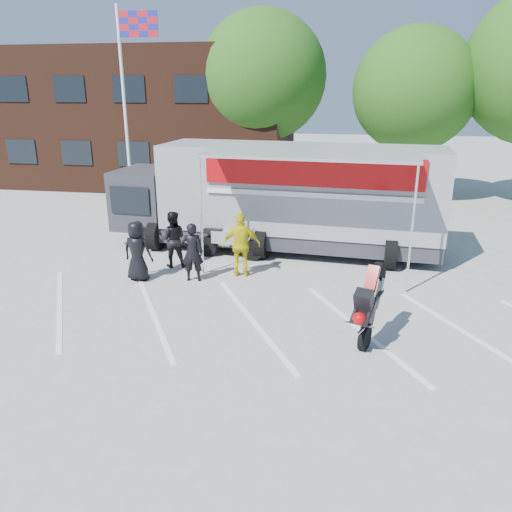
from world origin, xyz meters
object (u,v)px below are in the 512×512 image
(flagpole, at_px, (129,88))
(spectator_leather_a, at_px, (137,251))
(tree_mid, at_px, (414,90))
(transporter_truck, at_px, (283,249))
(tree_left, at_px, (263,77))
(spectator_hivis, at_px, (241,245))
(parked_motorcycle, at_px, (230,258))
(spectator_leather_b, at_px, (192,252))
(stunt_bike_rider, at_px, (372,337))
(spectator_leather_c, at_px, (173,239))

(flagpole, bearing_deg, spectator_leather_a, -67.58)
(tree_mid, height_order, transporter_truck, tree_mid)
(tree_left, bearing_deg, spectator_leather_a, -96.02)
(spectator_leather_a, xyz_separation_m, spectator_hivis, (2.74, 0.79, 0.07))
(parked_motorcycle, bearing_deg, tree_left, 10.33)
(flagpole, xyz_separation_m, tree_left, (4.24, 6.00, 0.51))
(tree_mid, xyz_separation_m, spectator_hivis, (-5.63, -11.18, -4.03))
(parked_motorcycle, bearing_deg, spectator_hivis, -148.16)
(flagpole, xyz_separation_m, spectator_leather_b, (4.37, -6.77, -4.23))
(tree_mid, xyz_separation_m, stunt_bike_rider, (-2.15, -14.31, -4.94))
(tree_left, distance_m, tree_mid, 7.10)
(spectator_leather_a, xyz_separation_m, spectator_leather_c, (0.59, 1.23, 0.00))
(tree_left, height_order, spectator_leather_a, tree_left)
(tree_mid, bearing_deg, tree_left, 171.87)
(stunt_bike_rider, bearing_deg, tree_left, 126.59)
(parked_motorcycle, xyz_separation_m, spectator_leather_c, (-1.48, -0.98, 0.84))
(spectator_leather_a, bearing_deg, stunt_bike_rider, 164.91)
(spectator_leather_a, distance_m, spectator_hivis, 2.85)
(flagpole, xyz_separation_m, transporter_truck, (6.50, -3.60, -5.05))
(flagpole, distance_m, spectator_leather_c, 7.92)
(parked_motorcycle, bearing_deg, stunt_bike_rider, -130.95)
(spectator_leather_b, bearing_deg, spectator_leather_a, 0.21)
(transporter_truck, xyz_separation_m, spectator_leather_c, (-3.04, -2.15, 0.84))
(spectator_leather_a, bearing_deg, transporter_truck, -131.60)
(spectator_leather_c, bearing_deg, tree_left, -107.52)
(transporter_truck, xyz_separation_m, parked_motorcycle, (-1.56, -1.17, 0.00))
(tree_left, xyz_separation_m, transporter_truck, (2.26, -9.60, -5.57))
(parked_motorcycle, xyz_separation_m, spectator_leather_b, (-0.57, -2.00, 0.82))
(flagpole, distance_m, transporter_truck, 8.99)
(flagpole, relative_size, spectator_leather_c, 4.77)
(spectator_leather_c, bearing_deg, transporter_truck, -158.47)
(parked_motorcycle, distance_m, spectator_leather_a, 3.14)
(spectator_leather_b, distance_m, spectator_hivis, 1.38)
(flagpole, bearing_deg, spectator_leather_c, -58.91)
(parked_motorcycle, height_order, spectator_hivis, spectator_hivis)
(spectator_leather_b, xyz_separation_m, spectator_leather_c, (-0.91, 1.02, 0.02))
(spectator_leather_b, bearing_deg, parked_motorcycle, -113.51)
(spectator_hivis, bearing_deg, transporter_truck, -119.69)
(stunt_bike_rider, height_order, spectator_leather_b, spectator_leather_b)
(flagpole, bearing_deg, spectator_hivis, -47.75)
(transporter_truck, bearing_deg, spectator_leather_a, -132.57)
(parked_motorcycle, bearing_deg, spectator_leather_c, 130.06)
(transporter_truck, relative_size, spectator_leather_b, 6.49)
(spectator_leather_b, bearing_deg, stunt_bike_rider, 144.26)
(spectator_leather_c, bearing_deg, tree_mid, -139.63)
(flagpole, height_order, tree_left, tree_left)
(flagpole, distance_m, stunt_bike_rider, 13.96)
(tree_left, height_order, parked_motorcycle, tree_left)
(spectator_hivis, bearing_deg, spectator_leather_a, 5.45)
(tree_left, xyz_separation_m, stunt_bike_rider, (4.85, -15.31, -5.57))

